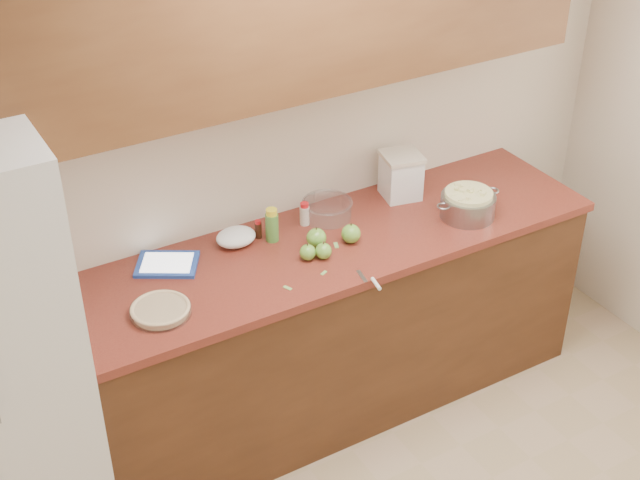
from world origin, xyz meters
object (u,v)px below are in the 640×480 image
flour_canister (401,175)px  tablet (167,264)px  colander (468,205)px  pie (161,310)px

flour_canister → tablet: bearing=180.0°
colander → tablet: 1.37m
colander → flour_canister: 0.35m
pie → colander: (1.48, -0.01, 0.04)m
pie → tablet: size_ratio=0.76×
colander → pie: bearing=179.6°
pie → colander: size_ratio=0.71×
pie → tablet: 0.33m
colander → tablet: size_ratio=1.08×
pie → flour_canister: size_ratio=1.09×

